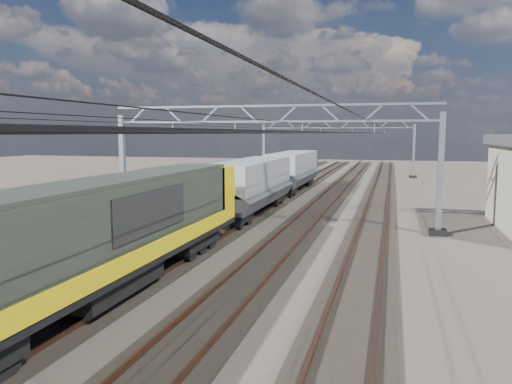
% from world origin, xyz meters
% --- Properties ---
extents(ground, '(160.00, 160.00, 0.00)m').
position_xyz_m(ground, '(0.00, 0.00, 0.00)').
color(ground, '#2A241F').
rests_on(ground, ground).
extents(track_outer_west, '(2.60, 140.00, 0.30)m').
position_xyz_m(track_outer_west, '(-6.00, 0.00, 0.07)').
color(track_outer_west, black).
rests_on(track_outer_west, ground).
extents(track_loco, '(2.60, 140.00, 0.30)m').
position_xyz_m(track_loco, '(-2.00, 0.00, 0.07)').
color(track_loco, black).
rests_on(track_loco, ground).
extents(track_inner_east, '(2.60, 140.00, 0.30)m').
position_xyz_m(track_inner_east, '(2.00, 0.00, 0.07)').
color(track_inner_east, black).
rests_on(track_inner_east, ground).
extents(track_outer_east, '(2.60, 140.00, 0.30)m').
position_xyz_m(track_outer_east, '(6.00, 0.00, 0.07)').
color(track_outer_east, black).
rests_on(track_outer_east, ground).
extents(catenary_gantry_mid, '(19.90, 0.90, 7.11)m').
position_xyz_m(catenary_gantry_mid, '(0.00, 4.00, 3.91)').
color(catenary_gantry_mid, gray).
rests_on(catenary_gantry_mid, ground).
extents(catenary_gantry_far, '(19.90, 0.90, 7.11)m').
position_xyz_m(catenary_gantry_far, '(0.00, 40.00, 3.91)').
color(catenary_gantry_far, gray).
rests_on(catenary_gantry_far, ground).
extents(overhead_wires, '(12.03, 140.00, 0.53)m').
position_xyz_m(overhead_wires, '(0.00, 8.00, 5.75)').
color(overhead_wires, black).
rests_on(overhead_wires, ground).
extents(locomotive, '(2.76, 21.10, 3.62)m').
position_xyz_m(locomotive, '(-2.00, -10.33, 2.33)').
color(locomotive, black).
rests_on(locomotive, ground).
extents(hopper_wagon_lead, '(3.38, 13.00, 3.25)m').
position_xyz_m(hopper_wagon_lead, '(-2.00, 7.37, 2.23)').
color(hopper_wagon_lead, black).
rests_on(hopper_wagon_lead, ground).
extents(hopper_wagon_mid, '(3.38, 13.00, 3.25)m').
position_xyz_m(hopper_wagon_mid, '(-2.00, 21.57, 2.23)').
color(hopper_wagon_mid, black).
rests_on(hopper_wagon_mid, ground).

